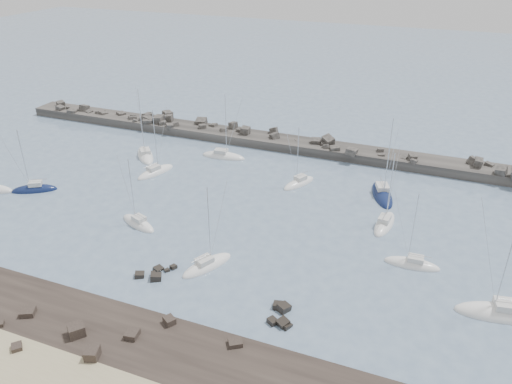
% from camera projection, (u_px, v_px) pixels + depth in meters
% --- Properties ---
extents(ground, '(400.00, 400.00, 0.00)m').
position_uv_depth(ground, '(214.00, 243.00, 71.45)').
color(ground, slate).
rests_on(ground, ground).
extents(rock_shelf, '(140.00, 12.05, 2.01)m').
position_uv_depth(rock_shelf, '(123.00, 348.00, 53.30)').
color(rock_shelf, black).
rests_on(rock_shelf, ground).
extents(rock_cluster_near, '(4.57, 4.58, 1.57)m').
position_uv_depth(rock_cluster_near, '(153.00, 274.00, 64.70)').
color(rock_cluster_near, black).
rests_on(rock_cluster_near, ground).
extents(rock_cluster_far, '(3.36, 4.43, 1.60)m').
position_uv_depth(rock_cluster_far, '(281.00, 316.00, 57.71)').
color(rock_cluster_far, black).
rests_on(rock_cluster_far, ground).
extents(breakwater, '(115.00, 7.31, 5.51)m').
position_uv_depth(breakwater, '(258.00, 142.00, 105.29)').
color(breakwater, '#33302D').
rests_on(breakwater, ground).
extents(sailboat_1, '(8.18, 8.82, 14.48)m').
position_uv_depth(sailboat_1, '(145.00, 156.00, 99.19)').
color(sailboat_1, white).
rests_on(sailboat_1, ground).
extents(sailboat_2, '(7.67, 5.90, 12.22)m').
position_uv_depth(sailboat_2, '(35.00, 190.00, 85.91)').
color(sailboat_2, '#101C44').
rests_on(sailboat_2, ground).
extents(sailboat_3, '(4.94, 8.52, 12.93)m').
position_uv_depth(sailboat_3, '(156.00, 172.00, 92.22)').
color(sailboat_3, white).
rests_on(sailboat_3, ground).
extents(sailboat_4, '(9.05, 3.48, 13.95)m').
position_uv_depth(sailboat_4, '(223.00, 157.00, 98.78)').
color(sailboat_4, white).
rests_on(sailboat_4, ground).
extents(sailboat_5, '(7.58, 4.72, 11.63)m').
position_uv_depth(sailboat_5, '(138.00, 224.00, 75.94)').
color(sailboat_5, white).
rests_on(sailboat_5, ground).
extents(sailboat_6, '(5.21, 7.61, 11.75)m').
position_uv_depth(sailboat_6, '(299.00, 184.00, 88.12)').
color(sailboat_6, white).
rests_on(sailboat_6, ground).
extents(sailboat_7, '(5.71, 8.22, 12.58)m').
position_uv_depth(sailboat_7, '(207.00, 266.00, 66.36)').
color(sailboat_7, white).
rests_on(sailboat_7, ground).
extents(sailboat_8, '(6.08, 10.02, 15.19)m').
position_uv_depth(sailboat_8, '(382.00, 195.00, 84.26)').
color(sailboat_8, '#101C44').
rests_on(sailboat_8, ground).
extents(sailboat_9, '(7.42, 2.60, 11.66)m').
position_uv_depth(sailboat_9, '(412.00, 264.00, 66.61)').
color(sailboat_9, white).
rests_on(sailboat_9, ground).
extents(sailboat_10, '(3.26, 8.12, 12.67)m').
position_uv_depth(sailboat_10, '(384.00, 224.00, 75.77)').
color(sailboat_10, white).
rests_on(sailboat_10, ground).
extents(sailboat_11, '(10.78, 5.03, 16.38)m').
position_uv_depth(sailboat_11, '(501.00, 314.00, 57.92)').
color(sailboat_11, white).
rests_on(sailboat_11, ground).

